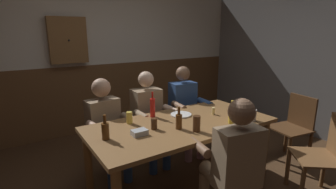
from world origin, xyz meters
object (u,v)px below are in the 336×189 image
(bottle_1, at_px, (105,130))
(pint_glass_0, at_px, (197,124))
(person_0, at_px, (107,124))
(pint_glass_4, at_px, (154,124))
(chair_empty_far_end, at_px, (325,155))
(pint_glass_2, at_px, (239,114))
(person_2, at_px, (185,107))
(pint_glass_1, at_px, (129,118))
(dining_table, at_px, (181,132))
(condiment_caddy, at_px, (139,132))
(plate_0, at_px, (181,115))
(bottle_2, at_px, (179,121))
(wall_dart_cabinet, at_px, (68,40))
(bottle_0, at_px, (153,107))
(person_1, at_px, (149,115))
(person_3, at_px, (232,159))
(chair_empty_near_left, at_px, (294,126))
(pint_glass_3, at_px, (252,115))
(bottle_3, at_px, (232,114))
(table_candle, at_px, (213,111))

(bottle_1, xyz_separation_m, pint_glass_0, (0.79, -0.29, -0.01))
(person_0, height_order, pint_glass_4, person_0)
(chair_empty_far_end, relative_size, pint_glass_2, 8.62)
(person_2, xyz_separation_m, pint_glass_1, (-1.04, -0.42, 0.16))
(dining_table, distance_m, pint_glass_4, 0.37)
(condiment_caddy, relative_size, pint_glass_2, 1.37)
(plate_0, height_order, bottle_2, bottle_2)
(dining_table, xyz_separation_m, pint_glass_0, (-0.02, -0.27, 0.18))
(pint_glass_4, bearing_deg, wall_dart_cabinet, 97.08)
(bottle_0, relative_size, bottle_2, 1.28)
(dining_table, xyz_separation_m, person_0, (-0.57, 0.69, -0.02))
(chair_empty_far_end, xyz_separation_m, condiment_caddy, (-1.66, 0.87, 0.33))
(dining_table, relative_size, chair_empty_far_end, 2.19)
(person_2, relative_size, condiment_caddy, 8.84)
(person_1, bearing_deg, pint_glass_0, 89.20)
(person_2, distance_m, person_3, 1.50)
(condiment_caddy, distance_m, pint_glass_0, 0.54)
(chair_empty_near_left, relative_size, pint_glass_3, 7.15)
(dining_table, height_order, pint_glass_1, pint_glass_1)
(condiment_caddy, distance_m, bottle_2, 0.40)
(chair_empty_near_left, bearing_deg, bottle_2, 94.54)
(person_3, height_order, pint_glass_1, person_3)
(person_1, xyz_separation_m, pint_glass_1, (-0.46, -0.42, 0.17))
(bottle_3, distance_m, pint_glass_3, 0.25)
(person_3, bearing_deg, bottle_0, 110.93)
(pint_glass_3, relative_size, wall_dart_cabinet, 0.18)
(pint_glass_3, bearing_deg, chair_empty_near_left, 5.06)
(chair_empty_far_end, relative_size, pint_glass_4, 7.99)
(person_2, distance_m, wall_dart_cabinet, 2.08)
(pint_glass_1, bearing_deg, bottle_0, 9.35)
(chair_empty_near_left, height_order, pint_glass_4, pint_glass_4)
(pint_glass_0, bearing_deg, chair_empty_far_end, -29.30)
(person_3, xyz_separation_m, pint_glass_4, (-0.35, 0.69, 0.17))
(chair_empty_near_left, bearing_deg, bottle_1, 92.45)
(person_1, bearing_deg, person_2, -179.94)
(pint_glass_3, bearing_deg, dining_table, 151.39)
(pint_glass_1, bearing_deg, plate_0, -7.32)
(chair_empty_far_end, bearing_deg, wall_dart_cabinet, 68.33)
(dining_table, bearing_deg, pint_glass_0, -94.45)
(dining_table, bearing_deg, person_1, 90.04)
(pint_glass_1, bearing_deg, pint_glass_4, -64.20)
(person_2, distance_m, bottle_3, 1.02)
(condiment_caddy, distance_m, pint_glass_3, 1.22)
(pint_glass_0, distance_m, pint_glass_3, 0.69)
(pint_glass_2, bearing_deg, table_candle, 117.08)
(bottle_0, relative_size, pint_glass_1, 2.31)
(table_candle, xyz_separation_m, bottle_2, (-0.59, -0.14, 0.04))
(wall_dart_cabinet, bearing_deg, condiment_caddy, -87.83)
(table_candle, distance_m, wall_dart_cabinet, 2.50)
(bottle_1, distance_m, bottle_3, 1.27)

